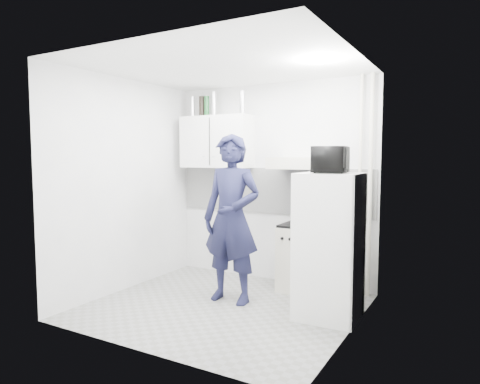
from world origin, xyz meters
The scene contains 22 objects.
floor centered at (0.00, 0.00, 0.00)m, with size 2.80×2.80×0.00m, color gray.
ceiling centered at (0.00, 0.00, 2.60)m, with size 2.80×2.80×0.00m, color white.
wall_back centered at (0.00, 1.25, 1.30)m, with size 2.80×2.80×0.00m, color silver.
wall_left centered at (-1.40, 0.00, 1.30)m, with size 2.60×2.60×0.00m, color silver.
wall_right centered at (1.40, 0.00, 1.30)m, with size 2.60×2.60×0.00m, color silver.
person centered at (-0.02, 0.23, 0.95)m, with size 0.69×0.46×1.90m, color #161732.
stove centered at (0.53, 1.00, 0.40)m, with size 0.50×0.50×0.80m, color beige.
fridge centered at (1.10, 0.31, 0.74)m, with size 0.61×0.61×1.48m, color white.
stove_top centered at (0.53, 1.00, 0.81)m, with size 0.48×0.48×0.03m, color black.
saucepan centered at (0.59, 1.01, 0.87)m, with size 0.16×0.16×0.09m, color silver.
microwave centered at (1.10, 0.31, 1.62)m, with size 0.33×0.48×0.27m, color black.
bottle_a centered at (-1.15, 1.07, 2.34)m, with size 0.07×0.07×0.29m, color silver.
bottle_b centered at (-0.99, 1.07, 2.34)m, with size 0.07×0.07×0.28m, color black.
bottle_c centered at (-0.91, 1.07, 2.34)m, with size 0.07×0.07×0.28m, color #144C1E.
bottle_d centered at (-0.79, 1.07, 2.36)m, with size 0.07×0.07×0.33m, color silver.
bottle_e centered at (-0.35, 1.07, 2.35)m, with size 0.08×0.08×0.31m, color silver.
upper_cabinet centered at (-0.75, 1.07, 1.85)m, with size 1.00×0.35×0.70m, color white.
range_hood centered at (0.45, 1.00, 1.57)m, with size 0.60×0.50×0.14m, color beige.
backsplash centered at (0.00, 1.24, 1.20)m, with size 2.74×0.03×0.60m, color white.
pipe_a centered at (1.30, 1.17, 1.30)m, with size 0.05×0.05×2.60m, color beige.
pipe_b centered at (1.18, 1.17, 1.30)m, with size 0.04×0.04×2.60m, color beige.
ceiling_spot_fixture centered at (1.00, 0.20, 2.57)m, with size 0.10×0.10×0.02m, color white.
Camera 1 is at (2.42, -3.88, 1.65)m, focal length 32.00 mm.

